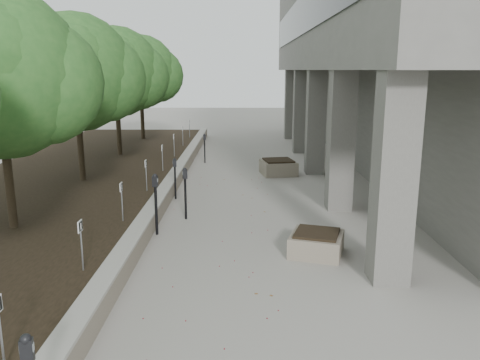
{
  "coord_description": "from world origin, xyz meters",
  "views": [
    {
      "loc": [
        0.6,
        -7.77,
        4.0
      ],
      "look_at": [
        0.51,
        5.04,
        1.07
      ],
      "focal_mm": 36.12,
      "sensor_mm": 36.0,
      "label": 1
    }
  ],
  "objects_px": {
    "parking_meter_2": "(185,194)",
    "crabapple_tree_3": "(77,98)",
    "parking_meter_4": "(175,179)",
    "crabapple_tree_4": "(117,91)",
    "planter_back": "(278,167)",
    "planter_front": "(317,243)",
    "parking_meter_5": "(205,148)",
    "parking_meter_3": "(156,204)",
    "crabapple_tree_5": "(141,87)",
    "crabapple_tree_2": "(1,111)"
  },
  "relations": [
    {
      "from": "planter_back",
      "to": "parking_meter_3",
      "type": "bearing_deg",
      "value": -116.28
    },
    {
      "from": "parking_meter_5",
      "to": "planter_front",
      "type": "height_order",
      "value": "parking_meter_5"
    },
    {
      "from": "crabapple_tree_3",
      "to": "crabapple_tree_5",
      "type": "bearing_deg",
      "value": 90.0
    },
    {
      "from": "parking_meter_3",
      "to": "planter_front",
      "type": "distance_m",
      "value": 4.02
    },
    {
      "from": "planter_back",
      "to": "crabapple_tree_3",
      "type": "bearing_deg",
      "value": -157.85
    },
    {
      "from": "crabapple_tree_2",
      "to": "crabapple_tree_4",
      "type": "height_order",
      "value": "same"
    },
    {
      "from": "planter_back",
      "to": "crabapple_tree_5",
      "type": "bearing_deg",
      "value": 133.06
    },
    {
      "from": "crabapple_tree_2",
      "to": "crabapple_tree_4",
      "type": "relative_size",
      "value": 1.0
    },
    {
      "from": "crabapple_tree_3",
      "to": "crabapple_tree_4",
      "type": "xyz_separation_m",
      "value": [
        0.0,
        5.0,
        0.0
      ]
    },
    {
      "from": "crabapple_tree_4",
      "to": "crabapple_tree_5",
      "type": "distance_m",
      "value": 5.0
    },
    {
      "from": "crabapple_tree_4",
      "to": "parking_meter_5",
      "type": "xyz_separation_m",
      "value": [
        3.7,
        0.15,
        -2.48
      ]
    },
    {
      "from": "crabapple_tree_5",
      "to": "parking_meter_4",
      "type": "height_order",
      "value": "crabapple_tree_5"
    },
    {
      "from": "crabapple_tree_2",
      "to": "parking_meter_4",
      "type": "height_order",
      "value": "crabapple_tree_2"
    },
    {
      "from": "crabapple_tree_2",
      "to": "crabapple_tree_3",
      "type": "height_order",
      "value": "same"
    },
    {
      "from": "parking_meter_4",
      "to": "crabapple_tree_5",
      "type": "bearing_deg",
      "value": 101.62
    },
    {
      "from": "crabapple_tree_5",
      "to": "parking_meter_4",
      "type": "relative_size",
      "value": 4.11
    },
    {
      "from": "crabapple_tree_2",
      "to": "parking_meter_3",
      "type": "distance_m",
      "value": 4.06
    },
    {
      "from": "parking_meter_2",
      "to": "parking_meter_4",
      "type": "height_order",
      "value": "parking_meter_2"
    },
    {
      "from": "crabapple_tree_5",
      "to": "planter_back",
      "type": "distance_m",
      "value": 10.31
    },
    {
      "from": "crabapple_tree_2",
      "to": "parking_meter_4",
      "type": "bearing_deg",
      "value": 51.01
    },
    {
      "from": "crabapple_tree_2",
      "to": "parking_meter_5",
      "type": "bearing_deg",
      "value": 69.97
    },
    {
      "from": "crabapple_tree_3",
      "to": "parking_meter_3",
      "type": "xyz_separation_m",
      "value": [
        3.25,
        -4.37,
        -2.35
      ]
    },
    {
      "from": "parking_meter_4",
      "to": "parking_meter_5",
      "type": "relative_size",
      "value": 1.03
    },
    {
      "from": "crabapple_tree_3",
      "to": "planter_front",
      "type": "xyz_separation_m",
      "value": [
        7.03,
        -5.65,
        -2.86
      ]
    },
    {
      "from": "parking_meter_3",
      "to": "parking_meter_5",
      "type": "xyz_separation_m",
      "value": [
        0.45,
        9.51,
        -0.13
      ]
    },
    {
      "from": "planter_front",
      "to": "crabapple_tree_5",
      "type": "bearing_deg",
      "value": 114.18
    },
    {
      "from": "crabapple_tree_2",
      "to": "crabapple_tree_4",
      "type": "bearing_deg",
      "value": 90.0
    },
    {
      "from": "parking_meter_2",
      "to": "parking_meter_3",
      "type": "height_order",
      "value": "parking_meter_3"
    },
    {
      "from": "crabapple_tree_3",
      "to": "planter_back",
      "type": "height_order",
      "value": "crabapple_tree_3"
    },
    {
      "from": "crabapple_tree_2",
      "to": "crabapple_tree_5",
      "type": "bearing_deg",
      "value": 90.0
    },
    {
      "from": "crabapple_tree_5",
      "to": "parking_meter_2",
      "type": "relative_size",
      "value": 3.78
    },
    {
      "from": "crabapple_tree_5",
      "to": "parking_meter_4",
      "type": "xyz_separation_m",
      "value": [
        3.25,
        -10.98,
        -2.46
      ]
    },
    {
      "from": "crabapple_tree_3",
      "to": "parking_meter_2",
      "type": "height_order",
      "value": "crabapple_tree_3"
    },
    {
      "from": "crabapple_tree_2",
      "to": "crabapple_tree_5",
      "type": "distance_m",
      "value": 15.0
    },
    {
      "from": "parking_meter_2",
      "to": "crabapple_tree_3",
      "type": "bearing_deg",
      "value": 122.19
    },
    {
      "from": "crabapple_tree_2",
      "to": "crabapple_tree_5",
      "type": "xyz_separation_m",
      "value": [
        0.0,
        15.0,
        0.0
      ]
    },
    {
      "from": "crabapple_tree_4",
      "to": "planter_back",
      "type": "xyz_separation_m",
      "value": [
        6.77,
        -2.24,
        -2.82
      ]
    },
    {
      "from": "crabapple_tree_4",
      "to": "parking_meter_5",
      "type": "bearing_deg",
      "value": 2.25
    },
    {
      "from": "parking_meter_5",
      "to": "planter_back",
      "type": "height_order",
      "value": "parking_meter_5"
    },
    {
      "from": "crabapple_tree_2",
      "to": "crabapple_tree_3",
      "type": "distance_m",
      "value": 5.0
    },
    {
      "from": "crabapple_tree_5",
      "to": "parking_meter_5",
      "type": "xyz_separation_m",
      "value": [
        3.7,
        -4.85,
        -2.48
      ]
    },
    {
      "from": "parking_meter_3",
      "to": "parking_meter_5",
      "type": "relative_size",
      "value": 1.2
    },
    {
      "from": "crabapple_tree_4",
      "to": "parking_meter_4",
      "type": "xyz_separation_m",
      "value": [
        3.25,
        -5.98,
        -2.46
      ]
    },
    {
      "from": "planter_front",
      "to": "planter_back",
      "type": "distance_m",
      "value": 8.41
    },
    {
      "from": "crabapple_tree_4",
      "to": "parking_meter_4",
      "type": "relative_size",
      "value": 4.11
    },
    {
      "from": "crabapple_tree_2",
      "to": "parking_meter_4",
      "type": "relative_size",
      "value": 4.11
    },
    {
      "from": "parking_meter_4",
      "to": "planter_back",
      "type": "bearing_deg",
      "value": 41.89
    },
    {
      "from": "parking_meter_4",
      "to": "crabapple_tree_4",
      "type": "bearing_deg",
      "value": 113.65
    },
    {
      "from": "crabapple_tree_4",
      "to": "planter_front",
      "type": "distance_m",
      "value": 13.07
    },
    {
      "from": "crabapple_tree_3",
      "to": "parking_meter_3",
      "type": "distance_m",
      "value": 5.93
    }
  ]
}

